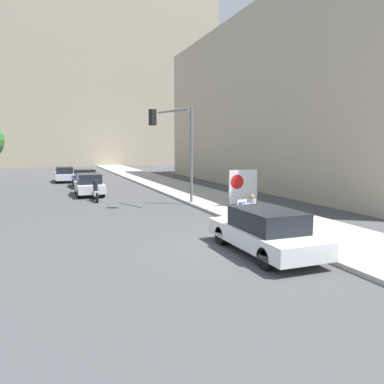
{
  "coord_description": "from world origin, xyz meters",
  "views": [
    {
      "loc": [
        -6.18,
        -11.02,
        3.45
      ],
      "look_at": [
        0.11,
        5.31,
        1.28
      ],
      "focal_mm": 35.0,
      "sensor_mm": 36.0,
      "label": 1
    }
  ],
  "objects_px": {
    "seated_protester": "(252,208)",
    "traffic_light_pole": "(177,138)",
    "pedestrian_behind": "(232,190)",
    "car_on_road_midblock": "(85,178)",
    "parked_car_curbside": "(265,231)",
    "car_on_road_distant": "(64,174)",
    "car_on_road_nearest": "(89,185)",
    "motorcycle_on_road": "(96,192)",
    "protest_banner": "(243,187)"
  },
  "relations": [
    {
      "from": "seated_protester",
      "to": "traffic_light_pole",
      "type": "xyz_separation_m",
      "value": [
        -1.3,
        6.14,
        3.06
      ]
    },
    {
      "from": "pedestrian_behind",
      "to": "traffic_light_pole",
      "type": "distance_m",
      "value": 4.23
    },
    {
      "from": "car_on_road_midblock",
      "to": "traffic_light_pole",
      "type": "bearing_deg",
      "value": -72.57
    },
    {
      "from": "parked_car_curbside",
      "to": "car_on_road_distant",
      "type": "relative_size",
      "value": 1.09
    },
    {
      "from": "pedestrian_behind",
      "to": "car_on_road_nearest",
      "type": "height_order",
      "value": "pedestrian_behind"
    },
    {
      "from": "parked_car_curbside",
      "to": "motorcycle_on_road",
      "type": "relative_size",
      "value": 2.28
    },
    {
      "from": "parked_car_curbside",
      "to": "traffic_light_pole",
      "type": "bearing_deg",
      "value": 87.5
    },
    {
      "from": "seated_protester",
      "to": "traffic_light_pole",
      "type": "relative_size",
      "value": 0.22
    },
    {
      "from": "car_on_road_distant",
      "to": "motorcycle_on_road",
      "type": "distance_m",
      "value": 14.05
    },
    {
      "from": "parked_car_curbside",
      "to": "car_on_road_distant",
      "type": "xyz_separation_m",
      "value": [
        -4.96,
        27.71,
        -0.01
      ]
    },
    {
      "from": "seated_protester",
      "to": "traffic_light_pole",
      "type": "height_order",
      "value": "traffic_light_pole"
    },
    {
      "from": "protest_banner",
      "to": "car_on_road_midblock",
      "type": "relative_size",
      "value": 0.48
    },
    {
      "from": "car_on_road_nearest",
      "to": "car_on_road_midblock",
      "type": "relative_size",
      "value": 1.0
    },
    {
      "from": "parked_car_curbside",
      "to": "car_on_road_midblock",
      "type": "height_order",
      "value": "car_on_road_midblock"
    },
    {
      "from": "car_on_road_nearest",
      "to": "car_on_road_distant",
      "type": "relative_size",
      "value": 0.98
    },
    {
      "from": "seated_protester",
      "to": "car_on_road_nearest",
      "type": "distance_m",
      "value": 14.07
    },
    {
      "from": "parked_car_curbside",
      "to": "car_on_road_midblock",
      "type": "relative_size",
      "value": 1.11
    },
    {
      "from": "protest_banner",
      "to": "motorcycle_on_road",
      "type": "height_order",
      "value": "protest_banner"
    },
    {
      "from": "protest_banner",
      "to": "motorcycle_on_road",
      "type": "xyz_separation_m",
      "value": [
        -7.34,
        5.61,
        -0.63
      ]
    },
    {
      "from": "pedestrian_behind",
      "to": "car_on_road_distant",
      "type": "bearing_deg",
      "value": 60.68
    },
    {
      "from": "seated_protester",
      "to": "car_on_road_distant",
      "type": "height_order",
      "value": "car_on_road_distant"
    },
    {
      "from": "pedestrian_behind",
      "to": "protest_banner",
      "type": "height_order",
      "value": "protest_banner"
    },
    {
      "from": "seated_protester",
      "to": "pedestrian_behind",
      "type": "xyz_separation_m",
      "value": [
        1.53,
        4.88,
        0.17
      ]
    },
    {
      "from": "traffic_light_pole",
      "to": "car_on_road_midblock",
      "type": "distance_m",
      "value": 13.64
    },
    {
      "from": "traffic_light_pole",
      "to": "car_on_road_distant",
      "type": "height_order",
      "value": "traffic_light_pole"
    },
    {
      "from": "traffic_light_pole",
      "to": "parked_car_curbside",
      "type": "relative_size",
      "value": 1.19
    },
    {
      "from": "protest_banner",
      "to": "car_on_road_distant",
      "type": "bearing_deg",
      "value": 113.73
    },
    {
      "from": "protest_banner",
      "to": "motorcycle_on_road",
      "type": "relative_size",
      "value": 0.98
    },
    {
      "from": "car_on_road_distant",
      "to": "car_on_road_nearest",
      "type": "bearing_deg",
      "value": -83.83
    },
    {
      "from": "car_on_road_midblock",
      "to": "car_on_road_distant",
      "type": "bearing_deg",
      "value": 105.42
    },
    {
      "from": "parked_car_curbside",
      "to": "seated_protester",
      "type": "bearing_deg",
      "value": 65.26
    },
    {
      "from": "traffic_light_pole",
      "to": "motorcycle_on_road",
      "type": "distance_m",
      "value": 6.51
    },
    {
      "from": "car_on_road_midblock",
      "to": "motorcycle_on_road",
      "type": "xyz_separation_m",
      "value": [
        -0.14,
        -8.85,
        -0.17
      ]
    },
    {
      "from": "pedestrian_behind",
      "to": "motorcycle_on_road",
      "type": "height_order",
      "value": "pedestrian_behind"
    },
    {
      "from": "protest_banner",
      "to": "car_on_road_midblock",
      "type": "bearing_deg",
      "value": 116.47
    },
    {
      "from": "traffic_light_pole",
      "to": "motorcycle_on_road",
      "type": "relative_size",
      "value": 2.71
    },
    {
      "from": "car_on_road_midblock",
      "to": "seated_protester",
      "type": "bearing_deg",
      "value": -74.31
    },
    {
      "from": "seated_protester",
      "to": "parked_car_curbside",
      "type": "bearing_deg",
      "value": -119.67
    },
    {
      "from": "parked_car_curbside",
      "to": "motorcycle_on_road",
      "type": "bearing_deg",
      "value": 105.03
    },
    {
      "from": "car_on_road_midblock",
      "to": "car_on_road_nearest",
      "type": "bearing_deg",
      "value": -92.22
    },
    {
      "from": "pedestrian_behind",
      "to": "parked_car_curbside",
      "type": "bearing_deg",
      "value": -163.34
    },
    {
      "from": "car_on_road_distant",
      "to": "motorcycle_on_road",
      "type": "relative_size",
      "value": 2.09
    },
    {
      "from": "motorcycle_on_road",
      "to": "traffic_light_pole",
      "type": "bearing_deg",
      "value": -42.84
    },
    {
      "from": "car_on_road_midblock",
      "to": "motorcycle_on_road",
      "type": "height_order",
      "value": "car_on_road_midblock"
    },
    {
      "from": "car_on_road_distant",
      "to": "motorcycle_on_road",
      "type": "height_order",
      "value": "car_on_road_distant"
    },
    {
      "from": "seated_protester",
      "to": "car_on_road_distant",
      "type": "xyz_separation_m",
      "value": [
        -6.7,
        23.95,
        -0.09
      ]
    },
    {
      "from": "pedestrian_behind",
      "to": "motorcycle_on_road",
      "type": "bearing_deg",
      "value": 91.18
    },
    {
      "from": "traffic_light_pole",
      "to": "parked_car_curbside",
      "type": "height_order",
      "value": "traffic_light_pole"
    },
    {
      "from": "traffic_light_pole",
      "to": "motorcycle_on_road",
      "type": "bearing_deg",
      "value": 137.16
    },
    {
      "from": "seated_protester",
      "to": "pedestrian_behind",
      "type": "distance_m",
      "value": 5.11
    }
  ]
}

